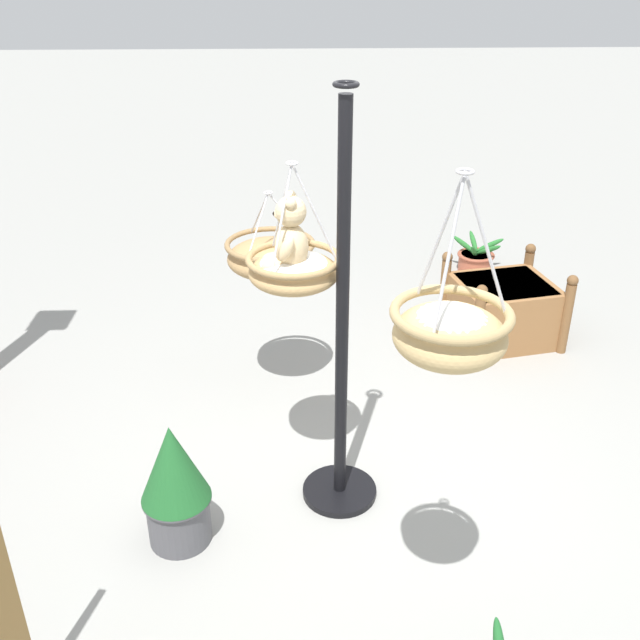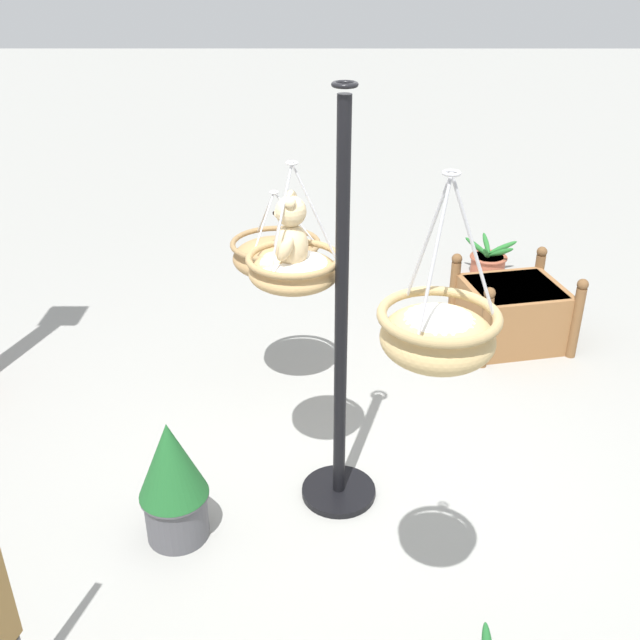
# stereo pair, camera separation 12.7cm
# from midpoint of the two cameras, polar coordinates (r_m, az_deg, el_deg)

# --- Properties ---
(ground_plane) EXTENTS (40.00, 40.00, 0.00)m
(ground_plane) POSITION_cam_midpoint_polar(r_m,az_deg,el_deg) (4.60, 1.99, -12.19)
(ground_plane) COLOR gray
(display_pole_central) EXTENTS (0.44, 0.44, 2.38)m
(display_pole_central) POSITION_cam_midpoint_polar(r_m,az_deg,el_deg) (4.04, 2.50, -5.58)
(display_pole_central) COLOR black
(display_pole_central) RESTS_ON ground
(hanging_basket_with_teddy) EXTENTS (0.51, 0.51, 0.68)m
(hanging_basket_with_teddy) POSITION_cam_midpoint_polar(r_m,az_deg,el_deg) (3.85, -1.11, 3.98)
(hanging_basket_with_teddy) COLOR tan
(teddy_bear) EXTENTS (0.28, 0.26, 0.41)m
(teddy_bear) POSITION_cam_midpoint_polar(r_m,az_deg,el_deg) (3.78, -1.46, 6.46)
(teddy_bear) COLOR #D1B789
(hanging_basket_left_high) EXTENTS (0.44, 0.44, 0.70)m
(hanging_basket_left_high) POSITION_cam_midpoint_polar(r_m,az_deg,el_deg) (2.61, 10.59, -1.07)
(hanging_basket_left_high) COLOR tan
(hanging_basket_right_low) EXTENTS (0.61, 0.61, 0.58)m
(hanging_basket_right_low) POSITION_cam_midpoint_polar(r_m,az_deg,el_deg) (4.91, -2.73, 5.07)
(hanging_basket_right_low) COLOR #A37F51
(wooden_planter_box) EXTENTS (0.89, 0.96, 0.67)m
(wooden_planter_box) POSITION_cam_midpoint_polar(r_m,az_deg,el_deg) (6.12, 15.38, 0.65)
(wooden_planter_box) COLOR olive
(wooden_planter_box) RESTS_ON ground
(potted_plant_bushy_green) EXTENTS (0.51, 0.53, 0.36)m
(potted_plant_bushy_green) POSITION_cam_midpoint_polar(r_m,az_deg,el_deg) (7.42, 13.52, 4.50)
(potted_plant_bushy_green) COLOR #AD563D
(potted_plant_bushy_green) RESTS_ON ground
(potted_plant_small_succulent) EXTENTS (0.38, 0.38, 0.75)m
(potted_plant_small_succulent) POSITION_cam_midpoint_polar(r_m,az_deg,el_deg) (4.04, -10.57, -12.22)
(potted_plant_small_succulent) COLOR #4C4C51
(potted_plant_small_succulent) RESTS_ON ground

